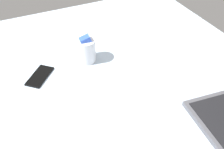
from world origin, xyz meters
TOP-DOWN VIEW (x-y plane):
  - bed_mattress at (0.00, 0.00)cm, footprint 180.00×140.00cm
  - snack_cup at (-34.01, -5.59)cm, footprint 9.00×9.00cm
  - cell_phone at (-31.15, -28.31)cm, footprint 14.99×14.38cm

SIDE VIEW (x-z plane):
  - bed_mattress at x=0.00cm, z-range 0.00..18.00cm
  - cell_phone at x=-31.15cm, z-range 18.00..18.80cm
  - snack_cup at x=-34.01cm, z-range 17.19..30.69cm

